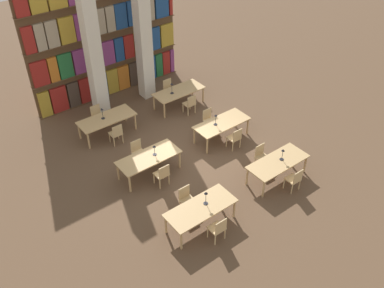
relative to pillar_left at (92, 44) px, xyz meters
The scene contains 28 objects.
ground_plane 5.39m from the pillar_left, 75.74° to the right, with size 40.00×40.00×0.00m, color brown.
bookshelf_bank 1.61m from the pillar_left, 44.87° to the left, with size 6.65×0.35×5.50m.
pillar_left is the anchor object (origin of this frame).
pillar_center 2.21m from the pillar_left, ahead, with size 0.53×0.53×6.00m.
reading_table_0 7.61m from the pillar_left, 94.53° to the right, with size 2.14×0.91×0.73m.
chair_0 8.37m from the pillar_left, 93.84° to the right, with size 0.42×0.40×0.86m.
chair_1 6.98m from the pillar_left, 94.71° to the right, with size 0.42×0.40×0.86m.
desk_lamp_0 7.46m from the pillar_left, 92.90° to the right, with size 0.14×0.14×0.47m.
reading_table_1 8.00m from the pillar_left, 69.20° to the right, with size 2.14×0.91×0.73m.
chair_2 8.72m from the pillar_left, 70.89° to the right, with size 0.42×0.40×0.86m.
chair_3 7.41m from the pillar_left, 66.90° to the right, with size 0.42×0.40×0.86m.
desk_lamp_1 7.96m from the pillar_left, 68.08° to the right, with size 0.14×0.14×0.43m.
reading_table_2 4.98m from the pillar_left, 96.68° to the right, with size 2.14×0.91×0.73m.
chair_4 5.72m from the pillar_left, 95.41° to the right, with size 0.42×0.40×0.86m.
chair_5 4.45m from the pillar_left, 97.59° to the right, with size 0.42×0.40×0.86m.
desk_lamp_2 4.85m from the pillar_left, 93.78° to the right, with size 0.14×0.14×0.39m.
reading_table_3 5.63m from the pillar_left, 58.09° to the right, with size 2.14×0.91×0.73m.
chair_6 6.29m from the pillar_left, 61.97° to the right, with size 0.42×0.40×0.86m.
chair_7 5.17m from the pillar_left, 53.10° to the right, with size 0.42×0.40×0.86m.
desk_lamp_3 5.32m from the pillar_left, 60.52° to the right, with size 0.14×0.14×0.45m.
reading_table_4 2.83m from the pillar_left, 109.12° to the right, with size 2.14×0.91×0.73m.
chair_8 3.43m from the pillar_left, 103.92° to the right, with size 0.42×0.40×0.86m.
chair_9 2.70m from the pillar_left, 126.26° to the right, with size 0.42×0.40×0.86m.
desk_lamp_4 2.52m from the pillar_left, 113.61° to the right, with size 0.14×0.14×0.46m.
reading_table_5 3.96m from the pillar_left, 28.73° to the right, with size 2.14×0.91×0.73m.
chair_10 4.41m from the pillar_left, 38.93° to the right, with size 0.42×0.40×0.86m.
chair_11 3.87m from the pillar_left, 15.72° to the right, with size 0.42×0.40×0.86m.
desk_lamp_5 3.49m from the pillar_left, 32.07° to the right, with size 0.14×0.14×0.48m.
Camera 1 is at (-7.13, -9.56, 9.74)m, focal length 40.00 mm.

